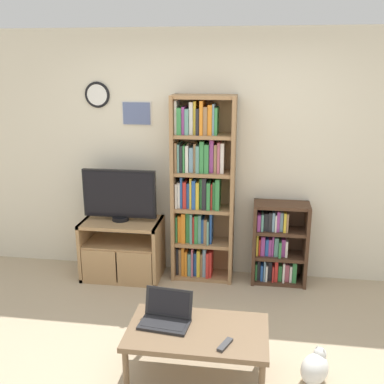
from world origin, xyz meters
TOP-DOWN VIEW (x-y plane):
  - ground_plane at (0.00, 0.00)m, footprint 18.00×18.00m
  - wall_back at (-0.01, 1.81)m, footprint 6.48×0.09m
  - tv_stand at (-0.90, 1.49)m, footprint 0.84×0.50m
  - television at (-0.91, 1.52)m, footprint 0.78×0.18m
  - bookshelf_tall at (-0.07, 1.63)m, footprint 0.64×0.31m
  - bookshelf_short at (0.75, 1.63)m, footprint 0.57×0.30m
  - coffee_table at (0.13, -0.03)m, footprint 1.02×0.59m
  - laptop at (-0.12, 0.04)m, footprint 0.39×0.29m
  - remote_near_laptop at (0.34, -0.19)m, footprint 0.10×0.16m
  - cat at (0.99, 0.05)m, footprint 0.29×0.48m

SIDE VIEW (x-z plane):
  - ground_plane at x=0.00m, z-range 0.00..0.00m
  - cat at x=0.99m, z-range -0.02..0.25m
  - tv_stand at x=-0.90m, z-range 0.00..0.64m
  - coffee_table at x=0.13m, z-range 0.16..0.57m
  - remote_near_laptop at x=0.34m, z-range 0.40..0.42m
  - bookshelf_short at x=0.75m, z-range -0.02..0.85m
  - laptop at x=-0.12m, z-range 0.35..0.58m
  - television at x=-0.91m, z-range 0.65..1.20m
  - bookshelf_tall at x=-0.07m, z-range 0.01..1.96m
  - wall_back at x=-0.01m, z-range 0.00..2.60m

